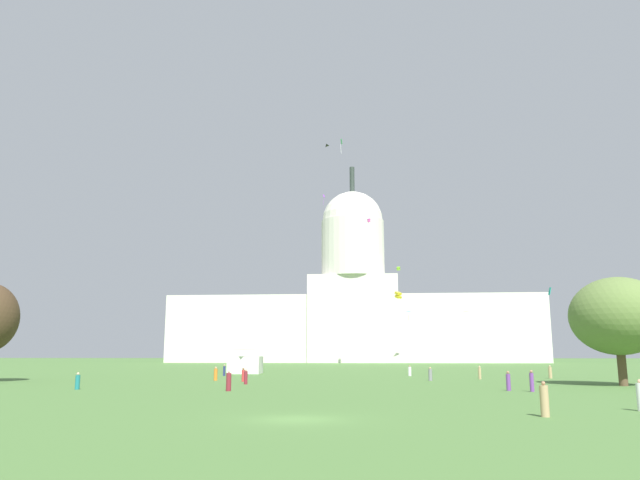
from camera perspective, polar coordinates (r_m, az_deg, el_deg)
ground_plane at (r=30.44m, az=-2.08°, el=-16.54°), size 800.00×800.00×0.00m
capitol_building at (r=217.94m, az=3.16°, el=-6.19°), size 131.53×22.83×71.64m
event_tent at (r=99.24m, az=-7.02°, el=-10.60°), size 5.61×6.64×6.10m
tree_east_far at (r=67.71m, az=26.24°, el=-6.45°), size 12.18×12.61×10.71m
person_navy_front_left at (r=89.10m, az=-9.01°, el=-12.06°), size 0.42×0.42×1.58m
person_maroon_near_tree_east at (r=64.49m, az=-7.01°, el=-12.72°), size 0.49×0.49×1.56m
person_orange_lawn_far_left at (r=73.76m, az=-9.81°, el=-12.37°), size 0.55×0.55×1.60m
person_tan_edge_east at (r=79.22m, az=14.82°, el=-12.02°), size 0.37×0.37×1.62m
person_white_front_center at (r=88.45m, az=8.45°, el=-12.14°), size 0.63×0.63×1.48m
person_red_back_left at (r=70.59m, az=-7.25°, el=-12.53°), size 0.39×0.39×1.54m
person_grey_mid_right at (r=73.64m, az=10.36°, el=-12.37°), size 0.61×0.61×1.56m
person_tan_back_right at (r=84.62m, az=20.88°, el=-11.58°), size 0.61×0.61×1.66m
person_purple_near_tent at (r=55.45m, az=17.33°, el=-12.62°), size 0.51×0.51×1.65m
person_maroon_mid_center at (r=53.16m, az=-8.60°, el=-13.07°), size 0.48×0.48×1.71m
person_teal_mid_left at (r=59.03m, az=-21.88°, el=-12.30°), size 0.52×0.52×1.47m
person_purple_front_right at (r=54.62m, az=19.33°, el=-12.48°), size 0.45×0.45×1.77m
person_tan_lawn_far_right at (r=33.36m, az=20.40°, el=-14.00°), size 0.45×0.45×1.75m
kite_violet_high at (r=202.76m, az=0.36°, el=4.07°), size 0.74×0.90×3.74m
kite_lime_mid at (r=130.18m, az=7.40°, el=-2.68°), size 0.80×0.85×0.89m
kite_cyan_low at (r=196.62m, az=8.25°, el=-6.79°), size 1.89×1.37×2.81m
kite_white_low at (r=122.63m, az=13.72°, el=-6.85°), size 1.48×1.63×3.58m
kite_magenta_high at (r=176.13m, az=4.63°, el=1.84°), size 0.98×0.94×4.03m
kite_black_high at (r=114.08m, az=0.88°, el=8.73°), size 0.89×1.56×0.11m
kite_green_high at (r=147.43m, az=2.03°, el=9.13°), size 0.50×0.85×3.81m
kite_yellow_low at (r=124.44m, az=7.38°, el=-5.17°), size 1.51×1.54×1.52m
kite_turquoise_low at (r=101.21m, az=20.84°, el=-4.53°), size 0.36×0.78×1.15m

